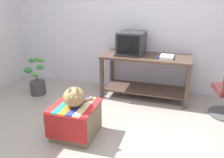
{
  "coord_description": "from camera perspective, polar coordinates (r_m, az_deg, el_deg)",
  "views": [
    {
      "loc": [
        0.92,
        -2.34,
        1.75
      ],
      "look_at": [
        -0.02,
        0.85,
        0.55
      ],
      "focal_mm": 37.95,
      "sensor_mm": 36.0,
      "label": 1
    }
  ],
  "objects": [
    {
      "name": "ground_plane",
      "position": [
        3.06,
        -4.36,
        -15.05
      ],
      "size": [
        14.0,
        14.0,
        0.0
      ],
      "primitive_type": "plane",
      "color": "#9E9389"
    },
    {
      "name": "back_wall",
      "position": [
        4.51,
        4.65,
        14.05
      ],
      "size": [
        8.0,
        0.1,
        2.6
      ],
      "primitive_type": "cube",
      "color": "silver",
      "rests_on": "ground_plane"
    },
    {
      "name": "desk",
      "position": [
        4.16,
        8.17,
        2.43
      ],
      "size": [
        1.51,
        0.69,
        0.76
      ],
      "rotation": [
        0.0,
        0.0,
        -0.02
      ],
      "color": "#4C382D",
      "rests_on": "ground_plane"
    },
    {
      "name": "tv_monitor",
      "position": [
        4.18,
        4.72,
        8.62
      ],
      "size": [
        0.46,
        0.51,
        0.38
      ],
      "rotation": [
        0.0,
        0.0,
        -0.02
      ],
      "color": "#28282B",
      "rests_on": "desk"
    },
    {
      "name": "keyboard",
      "position": [
        4.01,
        3.46,
        5.65
      ],
      "size": [
        0.4,
        0.16,
        0.02
      ],
      "primitive_type": "cube",
      "rotation": [
        0.0,
        0.0,
        -0.03
      ],
      "color": "black",
      "rests_on": "desk"
    },
    {
      "name": "book",
      "position": [
        4.01,
        13.07,
        5.25
      ],
      "size": [
        0.22,
        0.27,
        0.04
      ],
      "primitive_type": "cube",
      "rotation": [
        0.0,
        0.0,
        -0.01
      ],
      "color": "white",
      "rests_on": "desk"
    },
    {
      "name": "ottoman_with_blanket",
      "position": [
        3.14,
        -8.74,
        -9.66
      ],
      "size": [
        0.55,
        0.59,
        0.43
      ],
      "color": "#7A664C",
      "rests_on": "ground_plane"
    },
    {
      "name": "cat",
      "position": [
        2.96,
        -9.06,
        -4.22
      ],
      "size": [
        0.38,
        0.45,
        0.3
      ],
      "rotation": [
        0.0,
        0.0,
        0.41
      ],
      "color": "#9E7A4C",
      "rests_on": "ottoman_with_blanket"
    },
    {
      "name": "potted_plant",
      "position": [
        4.53,
        -17.61,
        -0.67
      ],
      "size": [
        0.35,
        0.33,
        0.67
      ],
      "color": "#3D3D42",
      "rests_on": "ground_plane"
    },
    {
      "name": "stapler",
      "position": [
        3.92,
        11.8,
        5.02
      ],
      "size": [
        0.11,
        0.05,
        0.04
      ],
      "primitive_type": "cube",
      "rotation": [
        0.0,
        0.0,
        1.44
      ],
      "color": "#2342B7",
      "rests_on": "desk"
    },
    {
      "name": "pen",
      "position": [
        4.08,
        14.55,
        5.17
      ],
      "size": [
        0.04,
        0.14,
        0.01
      ],
      "primitive_type": "cylinder",
      "rotation": [
        0.0,
        1.57,
        1.35
      ],
      "color": "#2351B2",
      "rests_on": "desk"
    }
  ]
}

